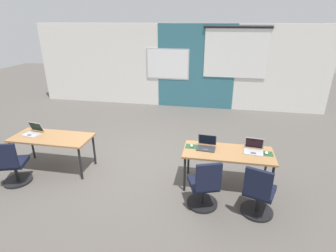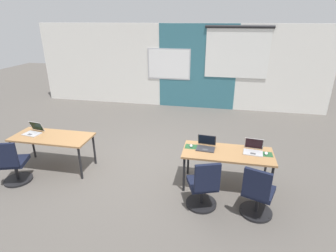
{
  "view_description": "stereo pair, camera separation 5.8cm",
  "coord_description": "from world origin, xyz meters",
  "px_view_note": "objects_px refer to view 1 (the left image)",
  "views": [
    {
      "loc": [
        1.48,
        -4.97,
        2.94
      ],
      "look_at": [
        0.5,
        0.2,
        0.8
      ],
      "focal_mm": 28.44,
      "sensor_mm": 36.0,
      "label": 1
    },
    {
      "loc": [
        1.54,
        -4.96,
        2.94
      ],
      "look_at": [
        0.5,
        0.2,
        0.8
      ],
      "focal_mm": 28.44,
      "sensor_mm": 36.0,
      "label": 2
    }
  ],
  "objects_px": {
    "laptop_near_right_end": "(254,149)",
    "laptop_near_right_inner": "(206,145)",
    "chair_near_right_inner": "(204,188)",
    "desk_near_right": "(228,155)",
    "mouse_near_right_inner": "(192,146)",
    "chair_near_left_end": "(13,166)",
    "chair_near_right_end": "(258,195)",
    "desk_near_left": "(52,139)",
    "mouse_near_right_end": "(266,153)",
    "laptop_near_left_end": "(33,132)"
  },
  "relations": [
    {
      "from": "chair_near_right_inner",
      "to": "desk_near_right",
      "type": "bearing_deg",
      "value": -137.89
    },
    {
      "from": "desk_near_left",
      "to": "chair_near_right_end",
      "type": "height_order",
      "value": "chair_near_right_end"
    },
    {
      "from": "chair_near_right_end",
      "to": "desk_near_right",
      "type": "bearing_deg",
      "value": -37.02
    },
    {
      "from": "laptop_near_right_end",
      "to": "chair_near_left_end",
      "type": "distance_m",
      "value": 4.45
    },
    {
      "from": "desk_near_left",
      "to": "chair_near_right_inner",
      "type": "relative_size",
      "value": 1.74
    },
    {
      "from": "mouse_near_right_inner",
      "to": "chair_near_left_end",
      "type": "relative_size",
      "value": 0.12
    },
    {
      "from": "desk_near_left",
      "to": "laptop_near_right_inner",
      "type": "xyz_separation_m",
      "value": [
        3.1,
        0.08,
        0.11
      ]
    },
    {
      "from": "mouse_near_right_end",
      "to": "chair_near_right_end",
      "type": "height_order",
      "value": "chair_near_right_end"
    },
    {
      "from": "desk_near_left",
      "to": "chair_near_right_end",
      "type": "relative_size",
      "value": 1.74
    },
    {
      "from": "chair_near_left_end",
      "to": "mouse_near_right_end",
      "type": "bearing_deg",
      "value": 171.01
    },
    {
      "from": "chair_near_right_inner",
      "to": "laptop_near_left_end",
      "type": "relative_size",
      "value": 2.46
    },
    {
      "from": "mouse_near_right_inner",
      "to": "chair_near_right_inner",
      "type": "height_order",
      "value": "chair_near_right_inner"
    },
    {
      "from": "chair_near_right_inner",
      "to": "laptop_near_left_end",
      "type": "xyz_separation_m",
      "value": [
        -3.58,
        0.75,
        0.39
      ]
    },
    {
      "from": "laptop_near_left_end",
      "to": "mouse_near_right_end",
      "type": "bearing_deg",
      "value": 8.91
    },
    {
      "from": "laptop_near_right_inner",
      "to": "chair_near_right_inner",
      "type": "xyz_separation_m",
      "value": [
        0.03,
        -0.77,
        -0.39
      ]
    },
    {
      "from": "laptop_near_right_inner",
      "to": "chair_near_right_inner",
      "type": "height_order",
      "value": "laptop_near_right_inner"
    },
    {
      "from": "laptop_near_right_end",
      "to": "mouse_near_right_end",
      "type": "distance_m",
      "value": 0.22
    },
    {
      "from": "desk_near_right",
      "to": "laptop_near_right_end",
      "type": "height_order",
      "value": "laptop_near_right_end"
    },
    {
      "from": "desk_near_left",
      "to": "mouse_near_right_end",
      "type": "height_order",
      "value": "mouse_near_right_end"
    },
    {
      "from": "chair_near_right_end",
      "to": "chair_near_left_end",
      "type": "distance_m",
      "value": 4.4
    },
    {
      "from": "desk_near_right",
      "to": "mouse_near_right_inner",
      "type": "bearing_deg",
      "value": 173.04
    },
    {
      "from": "laptop_near_right_end",
      "to": "laptop_near_left_end",
      "type": "relative_size",
      "value": 0.96
    },
    {
      "from": "mouse_near_right_inner",
      "to": "chair_near_right_inner",
      "type": "distance_m",
      "value": 0.91
    },
    {
      "from": "desk_near_left",
      "to": "mouse_near_right_end",
      "type": "relative_size",
      "value": 14.53
    },
    {
      "from": "laptop_near_right_end",
      "to": "mouse_near_right_end",
      "type": "bearing_deg",
      "value": -5.7
    },
    {
      "from": "desk_near_left",
      "to": "laptop_near_right_inner",
      "type": "relative_size",
      "value": 4.55
    },
    {
      "from": "laptop_near_right_inner",
      "to": "chair_near_left_end",
      "type": "distance_m",
      "value": 3.63
    },
    {
      "from": "chair_near_right_inner",
      "to": "mouse_near_right_end",
      "type": "height_order",
      "value": "chair_near_right_inner"
    },
    {
      "from": "desk_near_right",
      "to": "laptop_near_left_end",
      "type": "relative_size",
      "value": 4.28
    },
    {
      "from": "laptop_near_right_end",
      "to": "chair_near_left_end",
      "type": "bearing_deg",
      "value": -163.44
    },
    {
      "from": "desk_near_right",
      "to": "laptop_near_right_inner",
      "type": "bearing_deg",
      "value": 168.99
    },
    {
      "from": "laptop_near_right_end",
      "to": "laptop_near_right_inner",
      "type": "bearing_deg",
      "value": -172.59
    },
    {
      "from": "mouse_near_right_inner",
      "to": "mouse_near_right_end",
      "type": "relative_size",
      "value": 0.98
    },
    {
      "from": "chair_near_right_inner",
      "to": "chair_near_left_end",
      "type": "height_order",
      "value": "same"
    },
    {
      "from": "desk_near_left",
      "to": "chair_near_right_inner",
      "type": "distance_m",
      "value": 3.22
    },
    {
      "from": "chair_near_right_inner",
      "to": "chair_near_right_end",
      "type": "xyz_separation_m",
      "value": [
        0.84,
        -0.04,
        0.0
      ]
    },
    {
      "from": "laptop_near_right_end",
      "to": "chair_near_left_end",
      "type": "height_order",
      "value": "laptop_near_right_end"
    },
    {
      "from": "laptop_near_right_inner",
      "to": "chair_near_right_inner",
      "type": "distance_m",
      "value": 0.86
    },
    {
      "from": "desk_near_left",
      "to": "laptop_near_left_end",
      "type": "distance_m",
      "value": 0.46
    },
    {
      "from": "chair_near_right_inner",
      "to": "chair_near_right_end",
      "type": "height_order",
      "value": "same"
    },
    {
      "from": "laptop_near_right_inner",
      "to": "desk_near_right",
      "type": "bearing_deg",
      "value": -6.58
    },
    {
      "from": "chair_near_right_inner",
      "to": "mouse_near_right_inner",
      "type": "bearing_deg",
      "value": -88.64
    },
    {
      "from": "chair_near_right_end",
      "to": "chair_near_left_end",
      "type": "height_order",
      "value": "same"
    },
    {
      "from": "mouse_near_right_inner",
      "to": "laptop_near_right_end",
      "type": "relative_size",
      "value": 0.3
    },
    {
      "from": "mouse_near_right_inner",
      "to": "mouse_near_right_end",
      "type": "bearing_deg",
      "value": -1.69
    },
    {
      "from": "laptop_near_right_end",
      "to": "chair_near_right_inner",
      "type": "bearing_deg",
      "value": -129.45
    },
    {
      "from": "laptop_near_left_end",
      "to": "chair_near_left_end",
      "type": "bearing_deg",
      "value": -78.95
    },
    {
      "from": "laptop_near_right_end",
      "to": "mouse_near_right_end",
      "type": "xyz_separation_m",
      "value": [
        0.22,
        -0.05,
        -0.03
      ]
    },
    {
      "from": "mouse_near_right_inner",
      "to": "chair_near_right_end",
      "type": "distance_m",
      "value": 1.45
    },
    {
      "from": "chair_near_right_inner",
      "to": "chair_near_left_end",
      "type": "relative_size",
      "value": 1.0
    }
  ]
}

